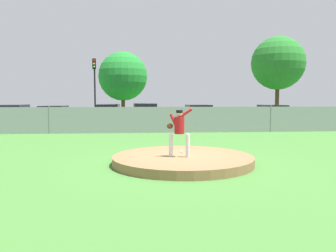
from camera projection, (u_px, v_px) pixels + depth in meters
The scene contains 16 objects.
ground_plane at pixel (168, 141), 16.93m from camera, with size 80.00×80.00×0.00m, color #427A33.
asphalt_strip at pixel (159, 127), 25.37m from camera, with size 44.00×7.00×0.01m, color #2B2B2D.
pitchers_mound at pixel (183, 160), 10.96m from camera, with size 4.64×4.64×0.28m, color olive.
pitcher_youth at pixel (179, 128), 10.64m from camera, with size 0.82×0.32×1.58m.
baseball at pixel (182, 151), 11.61m from camera, with size 0.07×0.07×0.07m, color white.
chainlink_fence at pixel (163, 120), 20.83m from camera, with size 34.99×0.07×1.73m.
parked_car_charcoal at pixel (54, 117), 24.62m from camera, with size 1.91×4.33×1.62m.
parked_car_navy at pixel (108, 116), 25.11m from camera, with size 1.91×4.33×1.72m.
parked_car_burgundy at pixel (198, 116), 25.75m from camera, with size 2.02×4.49×1.67m.
parked_car_red at pixel (272, 116), 26.16m from camera, with size 2.01×4.66×1.65m.
parked_car_white at pixel (13, 116), 24.82m from camera, with size 2.08×4.82×1.69m.
parked_car_teal at pixel (145, 116), 24.74m from camera, with size 1.99×4.80×1.79m.
traffic_cone_orange at pixel (181, 125), 23.98m from camera, with size 0.40×0.40×0.55m.
traffic_light_near at pixel (95, 80), 28.74m from camera, with size 0.28×0.46×5.58m.
tree_broad_right at pixel (123, 76), 32.54m from camera, with size 4.78×4.78×6.71m.
tree_bushy_near at pixel (278, 63), 35.36m from camera, with size 5.65×5.65×8.74m.
Camera 1 is at (-1.36, -10.75, 2.17)m, focal length 35.45 mm.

